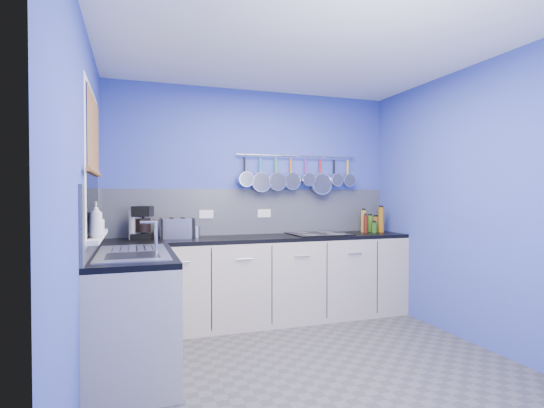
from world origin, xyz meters
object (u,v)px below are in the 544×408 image
coffee_maker (143,223)px  hob (319,234)px  paper_towel (135,225)px  soap_bottle_b (97,224)px  soap_bottle_a (96,220)px  canister (196,232)px  toaster (177,228)px

coffee_maker → hob: size_ratio=0.53×
paper_towel → coffee_maker: bearing=-27.3°
soap_bottle_b → coffee_maker: bearing=74.3°
soap_bottle_a → paper_towel: 1.33m
coffee_maker → canister: (0.52, 0.05, -0.11)m
coffee_maker → hob: 1.86m
soap_bottle_a → toaster: bearing=62.9°
coffee_maker → soap_bottle_b: bearing=-88.2°
coffee_maker → canister: 0.53m
paper_towel → coffee_maker: (0.07, -0.04, 0.02)m
paper_towel → toaster: bearing=-3.1°
soap_bottle_a → toaster: 1.44m
coffee_maker → toaster: coffee_maker is taller
canister → toaster: bearing=-170.2°
coffee_maker → hob: (1.85, -0.06, -0.16)m
coffee_maker → toaster: bearing=20.0°
soap_bottle_b → hob: bearing=26.7°
soap_bottle_b → paper_towel: bearing=77.9°
soap_bottle_b → paper_towel: soap_bottle_b is taller
toaster → canister: (0.19, 0.03, -0.04)m
paper_towel → soap_bottle_a: bearing=-101.1°
canister → hob: canister is taller
toaster → canister: bearing=22.7°
soap_bottle_a → toaster: (0.65, 1.28, -0.17)m
toaster → hob: bearing=10.1°
soap_bottle_a → hob: bearing=29.0°
toaster → coffee_maker: bearing=-164.7°
toaster → hob: toaster is taller
soap_bottle_a → toaster: soap_bottle_a is taller
coffee_maker → paper_towel: bearing=170.2°
hob → soap_bottle_a: bearing=-151.0°
canister → hob: size_ratio=0.19×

